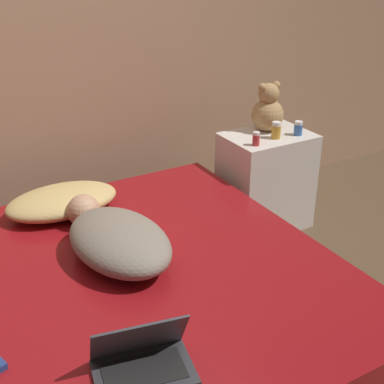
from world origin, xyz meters
The scene contains 11 objects.
ground_plane centered at (0.00, 0.00, 0.00)m, with size 12.00×12.00×0.00m, color brown.
wall_back centered at (0.00, 1.20, 1.30)m, with size 8.00×0.06×2.60m.
bed centered at (0.00, 0.00, 0.20)m, with size 1.70×1.84×0.40m.
nightstand centered at (1.17, 0.64, 0.30)m, with size 0.52×0.37×0.61m.
pillow centered at (-0.09, 0.68, 0.47)m, with size 0.57×0.35×0.13m.
person_lying centered at (-0.01, 0.16, 0.49)m, with size 0.43×0.76×0.18m.
laptop centered at (-0.21, -0.53, 0.45)m, with size 0.36×0.27×0.20m.
teddy_bear centered at (1.21, 0.70, 0.74)m, with size 0.19×0.19×0.30m.
bottle_red centered at (1.00, 0.53, 0.65)m, with size 0.04×0.04×0.08m.
bottle_blue centered at (1.32, 0.54, 0.65)m, with size 0.05×0.05×0.08m.
bottle_amber centered at (1.17, 0.57, 0.66)m, with size 0.05×0.05×0.10m.
Camera 1 is at (-0.73, -1.74, 1.68)m, focal length 50.00 mm.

